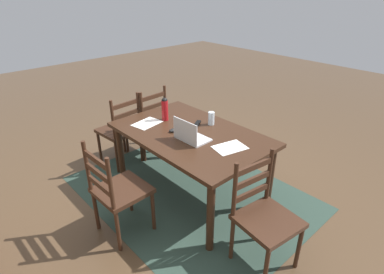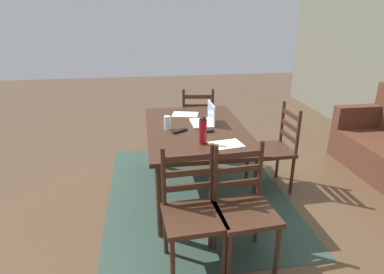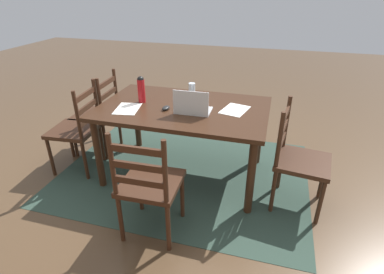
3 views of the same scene
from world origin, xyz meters
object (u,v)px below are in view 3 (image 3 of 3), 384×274
at_px(dining_table, 183,115).
at_px(water_bottle, 141,89).
at_px(chair_right_far, 77,129).
at_px(tv_remote, 180,98).
at_px(chair_right_near, 98,115).
at_px(chair_left_far, 298,160).
at_px(drinking_glass, 192,90).
at_px(chair_far_head, 149,185).
at_px(computer_mouse, 166,108).
at_px(laptop, 192,107).

xyz_separation_m(dining_table, water_bottle, (0.43, -0.01, 0.22)).
relative_size(chair_right_far, water_bottle, 3.65).
bearing_deg(water_bottle, dining_table, 178.83).
bearing_deg(tv_remote, dining_table, 84.51).
height_order(dining_table, chair_right_near, chair_right_near).
height_order(chair_left_far, drinking_glass, chair_left_far).
xyz_separation_m(chair_far_head, computer_mouse, (0.13, -0.76, 0.31)).
distance_m(laptop, computer_mouse, 0.26).
bearing_deg(water_bottle, computer_mouse, 157.11).
bearing_deg(drinking_glass, chair_right_near, 4.89).
bearing_deg(computer_mouse, tv_remote, -90.08).
distance_m(chair_left_far, drinking_glass, 1.25).
bearing_deg(chair_left_far, drinking_glass, -24.44).
xyz_separation_m(drinking_glass, computer_mouse, (0.13, 0.41, -0.05)).
distance_m(chair_far_head, chair_right_near, 1.54).
bearing_deg(chair_right_near, chair_left_far, 169.50).
distance_m(dining_table, tv_remote, 0.23).
distance_m(drinking_glass, computer_mouse, 0.44).
bearing_deg(tv_remote, chair_right_far, -11.96).
height_order(chair_right_far, tv_remote, chair_right_far).
xyz_separation_m(dining_table, computer_mouse, (0.13, 0.12, 0.10)).
bearing_deg(computer_mouse, chair_right_far, 12.48).
bearing_deg(laptop, chair_right_far, 3.50).
distance_m(laptop, drinking_glass, 0.44).
height_order(chair_left_far, water_bottle, water_bottle).
relative_size(chair_right_far, computer_mouse, 9.50).
bearing_deg(computer_mouse, chair_far_head, 107.49).
xyz_separation_m(laptop, water_bottle, (0.55, -0.13, 0.08)).
relative_size(drinking_glass, computer_mouse, 1.42).
xyz_separation_m(water_bottle, drinking_glass, (-0.43, -0.29, -0.06)).
distance_m(chair_right_far, water_bottle, 0.81).
relative_size(dining_table, tv_remote, 9.41).
bearing_deg(chair_right_far, chair_right_near, -90.01).
relative_size(drinking_glass, tv_remote, 0.84).
bearing_deg(laptop, dining_table, -45.06).
bearing_deg(chair_far_head, computer_mouse, -79.97).
distance_m(chair_far_head, laptop, 0.84).
relative_size(laptop, drinking_glass, 2.29).
distance_m(chair_right_far, computer_mouse, 1.01).
distance_m(chair_left_far, tv_remote, 1.28).
height_order(chair_left_far, chair_right_near, same).
xyz_separation_m(chair_right_far, water_bottle, (-0.66, -0.21, 0.43)).
bearing_deg(dining_table, water_bottle, -1.17).
relative_size(chair_right_near, drinking_glass, 6.68).
distance_m(chair_far_head, drinking_glass, 1.23).
xyz_separation_m(chair_right_near, drinking_glass, (-1.09, -0.09, 0.36)).
height_order(chair_right_far, water_bottle, water_bottle).
height_order(laptop, drinking_glass, laptop).
bearing_deg(chair_left_far, chair_right_near, -10.50).
height_order(chair_right_near, tv_remote, chair_right_near).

